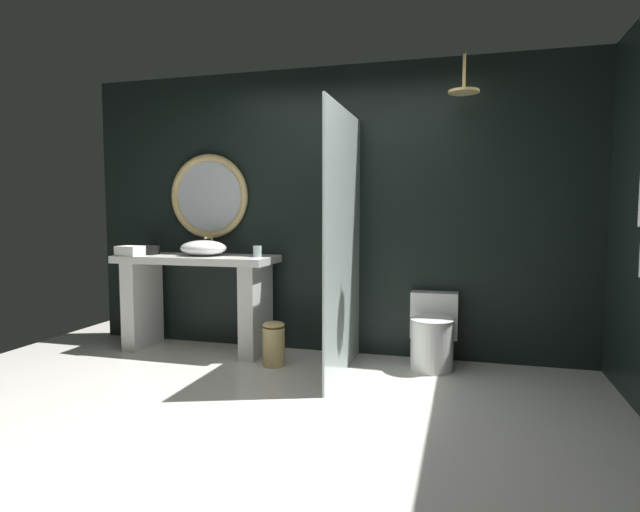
{
  "coord_description": "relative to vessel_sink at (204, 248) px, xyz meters",
  "views": [
    {
      "loc": [
        1.22,
        -2.81,
        1.3
      ],
      "look_at": [
        0.21,
        0.78,
        0.98
      ],
      "focal_mm": 29.48,
      "sensor_mm": 36.0,
      "label": 1
    }
  ],
  "objects": [
    {
      "name": "vanity_counter",
      "position": [
        -0.08,
        0.02,
        -0.41
      ],
      "size": [
        1.47,
        0.57,
        0.9
      ],
      "color": "silver",
      "rests_on": "ground_plane"
    },
    {
      "name": "folded_hand_towel",
      "position": [
        -0.66,
        -0.17,
        -0.03
      ],
      "size": [
        0.23,
        0.2,
        0.09
      ],
      "primitive_type": "cube",
      "rotation": [
        0.0,
        0.0,
        -0.09
      ],
      "color": "white",
      "rests_on": "vanity_counter"
    },
    {
      "name": "back_wall_panel",
      "position": [
        1.11,
        0.37,
        0.33
      ],
      "size": [
        4.8,
        0.1,
        2.6
      ],
      "primitive_type": "cube",
      "color": "black",
      "rests_on": "ground_plane"
    },
    {
      "name": "rain_shower_head",
      "position": [
        2.28,
        -0.07,
        1.27
      ],
      "size": [
        0.24,
        0.24,
        0.29
      ],
      "color": "tan"
    },
    {
      "name": "tissue_box",
      "position": [
        -0.56,
        -0.02,
        -0.03
      ],
      "size": [
        0.15,
        0.12,
        0.08
      ],
      "primitive_type": "cube",
      "color": "black",
      "rests_on": "vanity_counter"
    },
    {
      "name": "vessel_sink",
      "position": [
        0.0,
        0.0,
        0.0
      ],
      "size": [
        0.43,
        0.36,
        0.17
      ],
      "color": "white",
      "rests_on": "vanity_counter"
    },
    {
      "name": "waste_bin",
      "position": [
        0.77,
        -0.25,
        -0.78
      ],
      "size": [
        0.19,
        0.19,
        0.38
      ],
      "color": "tan",
      "rests_on": "ground_plane"
    },
    {
      "name": "toilet",
      "position": [
        2.07,
        0.08,
        -0.68
      ],
      "size": [
        0.4,
        0.56,
        0.61
      ],
      "color": "white",
      "rests_on": "ground_plane"
    },
    {
      "name": "tumbler_cup",
      "position": [
        0.52,
        0.02,
        -0.02
      ],
      "size": [
        0.08,
        0.08,
        0.1
      ],
      "primitive_type": "cylinder",
      "color": "silver",
      "rests_on": "vanity_counter"
    },
    {
      "name": "shower_glass_panel",
      "position": [
        1.38,
        -0.28,
        0.08
      ],
      "size": [
        0.02,
        1.21,
        2.1
      ],
      "primitive_type": "cube",
      "color": "silver",
      "rests_on": "ground_plane"
    },
    {
      "name": "ground_plane",
      "position": [
        1.11,
        -1.53,
        -0.97
      ],
      "size": [
        5.76,
        5.76,
        0.0
      ],
      "primitive_type": "plane",
      "color": "silver"
    },
    {
      "name": "round_wall_mirror",
      "position": [
        -0.08,
        0.28,
        0.48
      ],
      "size": [
        0.81,
        0.07,
        0.81
      ],
      "color": "tan"
    }
  ]
}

